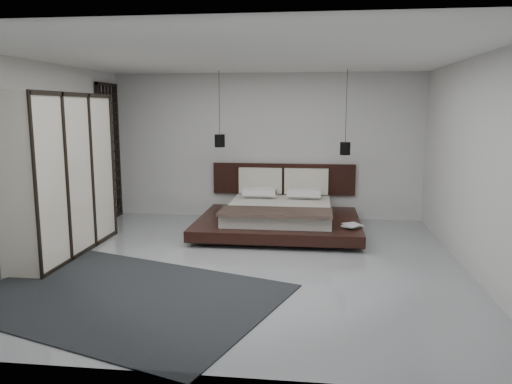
# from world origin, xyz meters

# --- Properties ---
(floor) EXTENTS (6.00, 6.00, 0.00)m
(floor) POSITION_xyz_m (0.00, 0.00, 0.00)
(floor) COLOR #919499
(floor) RESTS_ON ground
(ceiling) EXTENTS (6.00, 6.00, 0.00)m
(ceiling) POSITION_xyz_m (0.00, 0.00, 2.80)
(ceiling) COLOR white
(ceiling) RESTS_ON wall_back
(wall_back) EXTENTS (6.00, 0.00, 6.00)m
(wall_back) POSITION_xyz_m (0.00, 3.00, 1.40)
(wall_back) COLOR silver
(wall_back) RESTS_ON floor
(wall_front) EXTENTS (6.00, 0.00, 6.00)m
(wall_front) POSITION_xyz_m (0.00, -3.00, 1.40)
(wall_front) COLOR silver
(wall_front) RESTS_ON floor
(wall_left) EXTENTS (0.00, 6.00, 6.00)m
(wall_left) POSITION_xyz_m (-3.00, 0.00, 1.40)
(wall_left) COLOR silver
(wall_left) RESTS_ON floor
(wall_right) EXTENTS (0.00, 6.00, 6.00)m
(wall_right) POSITION_xyz_m (3.00, 0.00, 1.40)
(wall_right) COLOR silver
(wall_right) RESTS_ON floor
(lattice_screen) EXTENTS (0.05, 0.90, 2.60)m
(lattice_screen) POSITION_xyz_m (-2.95, 2.45, 1.30)
(lattice_screen) COLOR black
(lattice_screen) RESTS_ON floor
(bed) EXTENTS (2.76, 2.38, 1.07)m
(bed) POSITION_xyz_m (0.35, 1.91, 0.29)
(bed) COLOR black
(bed) RESTS_ON floor
(book_lower) EXTENTS (0.36, 0.39, 0.03)m
(book_lower) POSITION_xyz_m (1.48, 1.26, 0.27)
(book_lower) COLOR #99724C
(book_lower) RESTS_ON bed
(book_upper) EXTENTS (0.35, 0.37, 0.02)m
(book_upper) POSITION_xyz_m (1.46, 1.23, 0.30)
(book_upper) COLOR #99724C
(book_upper) RESTS_ON book_lower
(pendant_left) EXTENTS (0.19, 0.19, 1.37)m
(pendant_left) POSITION_xyz_m (-0.78, 2.34, 1.55)
(pendant_left) COLOR black
(pendant_left) RESTS_ON ceiling
(pendant_right) EXTENTS (0.19, 0.19, 1.49)m
(pendant_right) POSITION_xyz_m (1.48, 2.34, 1.43)
(pendant_right) COLOR black
(pendant_right) RESTS_ON ceiling
(wardrobe) EXTENTS (0.57, 2.40, 2.35)m
(wardrobe) POSITION_xyz_m (-2.70, 0.15, 1.18)
(wardrobe) COLOR silver
(wardrobe) RESTS_ON floor
(rug) EXTENTS (4.06, 3.46, 0.01)m
(rug) POSITION_xyz_m (-1.20, -1.45, 0.01)
(rug) COLOR black
(rug) RESTS_ON floor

